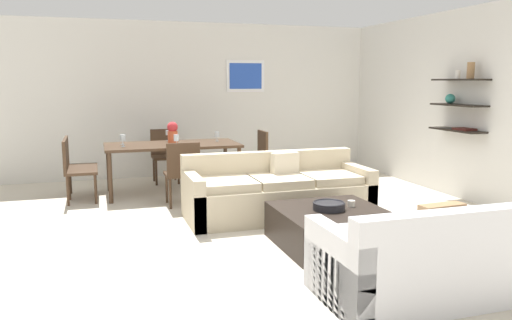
# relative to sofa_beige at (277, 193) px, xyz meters

# --- Properties ---
(ground_plane) EXTENTS (18.00, 18.00, 0.00)m
(ground_plane) POSITION_rel_sofa_beige_xyz_m (-0.15, -0.34, -0.29)
(ground_plane) COLOR beige
(back_wall_unit) EXTENTS (8.40, 0.09, 2.70)m
(back_wall_unit) POSITION_rel_sofa_beige_xyz_m (0.16, 3.19, 1.06)
(back_wall_unit) COLOR silver
(back_wall_unit) RESTS_ON ground
(right_wall_shelf_unit) EXTENTS (0.34, 8.20, 2.70)m
(right_wall_shelf_unit) POSITION_rel_sofa_beige_xyz_m (2.88, 0.26, 1.06)
(right_wall_shelf_unit) COLOR silver
(right_wall_shelf_unit) RESTS_ON ground
(sofa_beige) EXTENTS (2.29, 0.90, 0.78)m
(sofa_beige) POSITION_rel_sofa_beige_xyz_m (0.00, 0.00, 0.00)
(sofa_beige) COLOR beige
(sofa_beige) RESTS_ON ground
(loveseat_white) EXTENTS (1.52, 0.90, 0.78)m
(loveseat_white) POSITION_rel_sofa_beige_xyz_m (0.23, -2.60, 0.00)
(loveseat_white) COLOR white
(loveseat_white) RESTS_ON ground
(coffee_table) EXTENTS (1.08, 1.10, 0.38)m
(coffee_table) POSITION_rel_sofa_beige_xyz_m (0.13, -1.24, -0.10)
(coffee_table) COLOR black
(coffee_table) RESTS_ON ground
(decorative_bowl) EXTENTS (0.33, 0.33, 0.08)m
(decorative_bowl) POSITION_rel_sofa_beige_xyz_m (0.11, -1.24, 0.13)
(decorative_bowl) COLOR black
(decorative_bowl) RESTS_ON coffee_table
(candle_jar) EXTENTS (0.08, 0.08, 0.06)m
(candle_jar) POSITION_rel_sofa_beige_xyz_m (0.39, -1.19, 0.12)
(candle_jar) COLOR silver
(candle_jar) RESTS_ON coffee_table
(dining_table) EXTENTS (1.97, 0.97, 0.75)m
(dining_table) POSITION_rel_sofa_beige_xyz_m (-1.05, 1.75, 0.39)
(dining_table) COLOR #422D1E
(dining_table) RESTS_ON ground
(dining_chair_left_near) EXTENTS (0.44, 0.44, 0.88)m
(dining_chair_left_near) POSITION_rel_sofa_beige_xyz_m (-2.44, 1.53, 0.21)
(dining_chair_left_near) COLOR #422D1E
(dining_chair_left_near) RESTS_ON ground
(dining_chair_foot) EXTENTS (0.44, 0.44, 0.88)m
(dining_chair_foot) POSITION_rel_sofa_beige_xyz_m (-1.05, 0.86, 0.21)
(dining_chair_foot) COLOR #422D1E
(dining_chair_foot) RESTS_ON ground
(dining_chair_right_far) EXTENTS (0.44, 0.44, 0.88)m
(dining_chair_right_far) POSITION_rel_sofa_beige_xyz_m (0.34, 1.97, 0.21)
(dining_chair_right_far) COLOR #422D1E
(dining_chair_right_far) RESTS_ON ground
(dining_chair_head) EXTENTS (0.44, 0.44, 0.88)m
(dining_chair_head) POSITION_rel_sofa_beige_xyz_m (-1.05, 2.64, 0.21)
(dining_chair_head) COLOR #422D1E
(dining_chair_head) RESTS_ON ground
(dining_chair_left_far) EXTENTS (0.44, 0.44, 0.88)m
(dining_chair_left_far) POSITION_rel_sofa_beige_xyz_m (-2.44, 1.97, 0.21)
(dining_chair_left_far) COLOR #422D1E
(dining_chair_left_far) RESTS_ON ground
(wine_glass_left_near) EXTENTS (0.08, 0.08, 0.17)m
(wine_glass_left_near) POSITION_rel_sofa_beige_xyz_m (-1.77, 1.63, 0.58)
(wine_glass_left_near) COLOR silver
(wine_glass_left_near) RESTS_ON dining_table
(wine_glass_head) EXTENTS (0.08, 0.08, 0.16)m
(wine_glass_head) POSITION_rel_sofa_beige_xyz_m (-1.05, 2.17, 0.58)
(wine_glass_head) COLOR silver
(wine_glass_head) RESTS_ON dining_table
(wine_glass_left_far) EXTENTS (0.06, 0.06, 0.15)m
(wine_glass_left_far) POSITION_rel_sofa_beige_xyz_m (-1.77, 1.87, 0.56)
(wine_glass_left_far) COLOR silver
(wine_glass_left_far) RESTS_ON dining_table
(wine_glass_foot) EXTENTS (0.07, 0.07, 0.18)m
(wine_glass_foot) POSITION_rel_sofa_beige_xyz_m (-1.05, 1.32, 0.59)
(wine_glass_foot) COLOR silver
(wine_glass_foot) RESTS_ON dining_table
(wine_glass_right_far) EXTENTS (0.08, 0.08, 0.15)m
(wine_glass_right_far) POSITION_rel_sofa_beige_xyz_m (-0.33, 1.87, 0.56)
(wine_glass_right_far) COLOR silver
(wine_glass_right_far) RESTS_ON dining_table
(centerpiece_vase) EXTENTS (0.16, 0.16, 0.33)m
(centerpiece_vase) POSITION_rel_sofa_beige_xyz_m (-1.03, 1.79, 0.63)
(centerpiece_vase) COLOR #D85933
(centerpiece_vase) RESTS_ON dining_table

